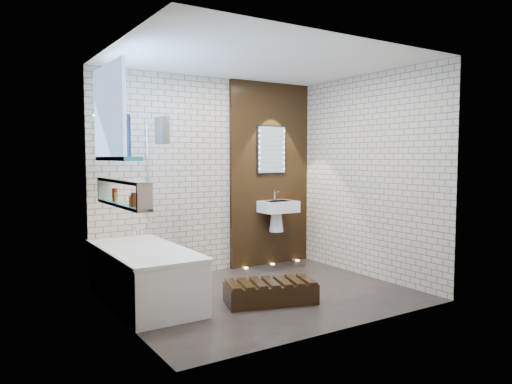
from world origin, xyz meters
TOP-DOWN VIEW (x-y plane):
  - ground at (0.00, 0.00)m, footprint 3.20×3.20m
  - room_shell at (0.00, 0.00)m, footprint 3.24×3.20m
  - walnut_panel at (0.95, 1.27)m, footprint 1.30×0.06m
  - clerestory_window at (-1.57, 0.35)m, footprint 0.18×1.00m
  - display_niche at (-1.53, 0.15)m, footprint 0.14×1.30m
  - bathtub at (-1.22, 0.45)m, footprint 0.79×1.74m
  - bath_screen at (-0.87, 0.89)m, footprint 0.01×0.78m
  - towel at (-0.87, 0.77)m, footprint 0.09×0.24m
  - shower_head at (-1.30, 0.95)m, footprint 0.18×0.18m
  - washbasin at (0.95, 1.07)m, footprint 0.50×0.36m
  - led_mirror at (0.95, 1.23)m, footprint 0.50×0.02m
  - walnut_step at (-0.10, -0.30)m, footprint 1.03×0.68m
  - niche_bottles at (-1.53, 0.11)m, footprint 0.05×0.66m
  - sill_vases at (-1.50, 0.32)m, footprint 0.17×0.51m
  - floor_uplights at (0.95, 1.20)m, footprint 0.96×0.06m

SIDE VIEW (x-z plane):
  - ground at x=0.00m, z-range 0.00..0.00m
  - floor_uplights at x=0.95m, z-range 0.00..0.01m
  - walnut_step at x=-0.10m, z-range 0.00..0.21m
  - bathtub at x=-1.22m, z-range -0.06..0.64m
  - washbasin at x=0.95m, z-range 0.50..1.08m
  - niche_bottles at x=-1.53m, z-range 1.09..1.23m
  - display_niche at x=-1.53m, z-range 1.07..1.33m
  - bath_screen at x=-0.87m, z-range 0.58..1.98m
  - walnut_panel at x=0.95m, z-range 0.00..2.60m
  - room_shell at x=0.00m, z-range 0.00..2.60m
  - led_mirror at x=0.95m, z-range 1.30..2.00m
  - sill_vases at x=-1.50m, z-range 1.48..1.88m
  - towel at x=-0.87m, z-range 1.70..2.00m
  - clerestory_window at x=-1.57m, z-range 1.43..2.37m
  - shower_head at x=-1.30m, z-range 1.99..2.01m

